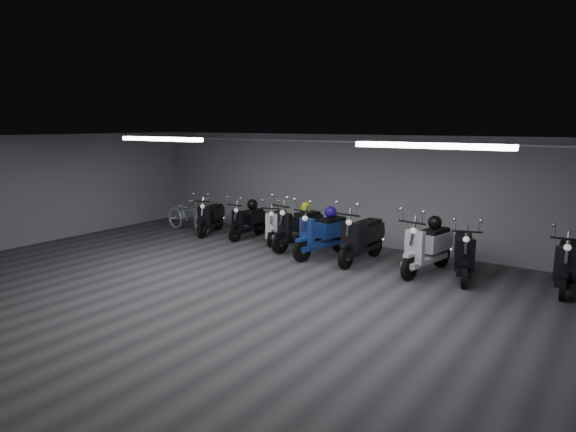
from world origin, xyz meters
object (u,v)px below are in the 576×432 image
Objects in this scene: scooter_0 at (210,212)px; scooter_7 at (464,246)px; scooter_3 at (299,221)px; helmet_1 at (435,222)px; helmet_3 at (306,207)px; scooter_2 at (276,219)px; helmet_0 at (252,204)px; scooter_1 at (247,216)px; scooter_6 at (427,239)px; scooter_8 at (568,255)px; scooter_4 at (322,227)px; helmet_2 at (331,212)px; bicycle at (188,211)px; scooter_5 at (362,230)px.

scooter_7 is (7.04, -0.11, 0.05)m from scooter_0.
scooter_3 is 6.68× the size of helmet_1.
helmet_3 is (3.05, 0.25, 0.39)m from scooter_0.
scooter_2 reaches higher than helmet_3.
helmet_0 is (1.20, 0.41, 0.27)m from scooter_0.
scooter_1 reaches higher than helmet_3.
scooter_0 is 1.22m from scooter_1.
scooter_6 is 1.06× the size of scooter_8.
scooter_4 is at bearing 165.81° from scooter_7.
scooter_8 is 5.77m from helmet_3.
scooter_1 reaches higher than helmet_1.
scooter_8 is at bearing -5.99° from scooter_7.
scooter_2 is at bearing 175.11° from scooter_4.
scooter_6 is (3.31, -0.17, 0.01)m from scooter_3.
scooter_2 is 6.69m from scooter_8.
scooter_6 reaches higher than scooter_1.
helmet_1 is 1.03× the size of helmet_2.
scooter_8 is 9.51m from bicycle.
scooter_0 is 0.87× the size of scooter_4.
scooter_5 reaches higher than helmet_0.
scooter_7 is at bearing -25.82° from scooter_2.
helmet_0 is at bearing 157.35° from scooter_7.
bicycle is (-0.70, -0.18, -0.01)m from scooter_0.
scooter_6 is 6.97× the size of helmet_2.
helmet_2 is (-2.44, -0.12, -0.01)m from helmet_1.
scooter_1 is 6.21× the size of helmet_3.
scooter_0 is at bearing -171.52° from scooter_6.
helmet_1 is at bearing 90.00° from scooter_6.
helmet_1 reaches higher than helmet_0.
scooter_7 is 3.14m from helmet_2.
scooter_2 is at bearing 157.95° from scooter_7.
scooter_5 is 6.83× the size of helmet_1.
scooter_7 reaches higher than scooter_1.
helmet_2 is (1.81, -0.31, 0.42)m from scooter_2.
scooter_4 is at bearing -34.16° from helmet_3.
scooter_2 is 1.88m from helmet_2.
scooter_7 is at bearing 15.81° from scooter_6.
scooter_6 is (5.10, -0.36, 0.12)m from scooter_1.
scooter_8 is at bearing -0.00° from helmet_3.
helmet_3 is at bearing -75.88° from bicycle.
scooter_6 is (2.45, 0.12, 0.01)m from scooter_4.
scooter_4 is (3.86, -0.30, 0.09)m from scooter_0.
scooter_7 is at bearing -4.34° from scooter_1.
scooter_1 reaches higher than helmet_0.
scooter_1 is 7.60m from scooter_8.
helmet_1 reaches higher than helmet_3.
bicycle is at bearing -162.94° from helmet_0.
scooter_7 is at bearing -171.37° from scooter_8.
scooter_0 is 0.72m from bicycle.
scooter_5 is 2.22m from scooter_7.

